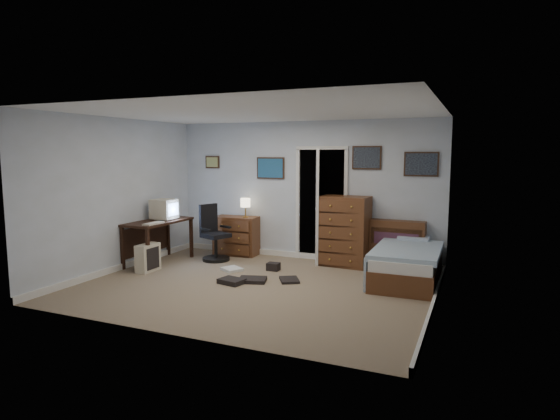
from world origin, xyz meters
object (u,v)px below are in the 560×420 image
object	(u,v)px
office_chair	(214,239)
low_dresser	(236,236)
bed	(407,263)
computer_desk	(154,230)
tall_dresser	(345,231)

from	to	relation	value
office_chair	low_dresser	bearing A→B (deg)	96.09
bed	low_dresser	bearing A→B (deg)	168.38
computer_desk	tall_dresser	size ratio (longest dim) A/B	1.09
low_dresser	bed	xyz separation A→B (m)	(3.26, -0.63, -0.09)
low_dresser	tall_dresser	world-z (taller)	tall_dresser
computer_desk	office_chair	bearing A→B (deg)	34.23
low_dresser	bed	bearing A→B (deg)	-14.02
low_dresser	tall_dresser	bearing A→B (deg)	-3.79
office_chair	low_dresser	distance (m)	0.59
office_chair	tall_dresser	xyz separation A→B (m)	(2.28, 0.54, 0.21)
tall_dresser	bed	size ratio (longest dim) A/B	0.67
low_dresser	bed	size ratio (longest dim) A/B	0.46
tall_dresser	computer_desk	bearing A→B (deg)	-156.49
office_chair	tall_dresser	distance (m)	2.35
tall_dresser	office_chair	bearing A→B (deg)	-162.81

